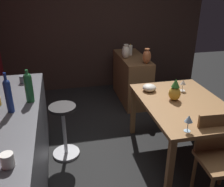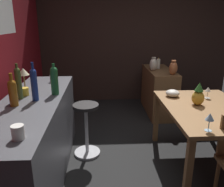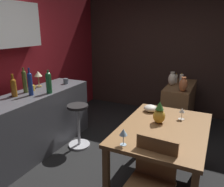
{
  "view_description": "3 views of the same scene",
  "coord_description": "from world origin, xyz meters",
  "px_view_note": "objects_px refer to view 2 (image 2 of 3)",
  "views": [
    {
      "loc": [
        -2.3,
        1.0,
        2.02
      ],
      "look_at": [
        0.41,
        0.41,
        0.76
      ],
      "focal_mm": 39.89,
      "sensor_mm": 36.0,
      "label": 1
    },
    {
      "loc": [
        -2.3,
        0.83,
        1.66
      ],
      "look_at": [
        0.52,
        0.68,
        0.77
      ],
      "focal_mm": 36.78,
      "sensor_mm": 36.0,
      "label": 2
    },
    {
      "loc": [
        -2.27,
        -0.84,
        1.82
      ],
      "look_at": [
        0.52,
        0.52,
        0.89
      ],
      "focal_mm": 35.7,
      "sensor_mm": 36.0,
      "label": 3
    }
  ],
  "objects_px": {
    "vase_ceramic_ivory": "(153,64)",
    "vase_copper": "(173,68)",
    "wine_bottle_cobalt": "(34,83)",
    "counter_lamp": "(24,74)",
    "wine_bottle_green": "(54,80)",
    "fruit_bowl": "(173,93)",
    "cup_mustard": "(25,92)",
    "wine_bottle_olive": "(18,82)",
    "cup_white": "(18,132)",
    "sideboard_cabinet": "(158,91)",
    "pillar_candle_short": "(152,64)",
    "wine_bottle_amber": "(13,92)",
    "dining_table": "(207,114)",
    "wine_glass_right": "(210,117)",
    "bar_stool": "(86,128)",
    "wine_glass_left": "(208,90)",
    "cup_slate": "(53,78)",
    "pineapple_centerpiece": "(198,95)",
    "pillar_candle_tall": "(158,64)"
  },
  "relations": [
    {
      "from": "pineapple_centerpiece",
      "to": "fruit_bowl",
      "type": "distance_m",
      "value": 0.37
    },
    {
      "from": "cup_mustard",
      "to": "vase_ceramic_ivory",
      "type": "bearing_deg",
      "value": -47.99
    },
    {
      "from": "sideboard_cabinet",
      "to": "counter_lamp",
      "type": "bearing_deg",
      "value": 126.6
    },
    {
      "from": "pineapple_centerpiece",
      "to": "dining_table",
      "type": "bearing_deg",
      "value": -136.47
    },
    {
      "from": "sideboard_cabinet",
      "to": "pillar_candle_tall",
      "type": "relative_size",
      "value": 5.44
    },
    {
      "from": "sideboard_cabinet",
      "to": "cup_white",
      "type": "height_order",
      "value": "cup_white"
    },
    {
      "from": "wine_bottle_cobalt",
      "to": "cup_mustard",
      "type": "height_order",
      "value": "wine_bottle_cobalt"
    },
    {
      "from": "wine_glass_left",
      "to": "wine_bottle_green",
      "type": "relative_size",
      "value": 0.43
    },
    {
      "from": "vase_copper",
      "to": "dining_table",
      "type": "bearing_deg",
      "value": -179.56
    },
    {
      "from": "dining_table",
      "to": "sideboard_cabinet",
      "type": "height_order",
      "value": "sideboard_cabinet"
    },
    {
      "from": "dining_table",
      "to": "cup_mustard",
      "type": "distance_m",
      "value": 2.03
    },
    {
      "from": "wine_glass_right",
      "to": "counter_lamp",
      "type": "bearing_deg",
      "value": 65.61
    },
    {
      "from": "wine_bottle_amber",
      "to": "counter_lamp",
      "type": "height_order",
      "value": "wine_bottle_amber"
    },
    {
      "from": "wine_bottle_olive",
      "to": "pillar_candle_short",
      "type": "height_order",
      "value": "wine_bottle_olive"
    },
    {
      "from": "wine_bottle_amber",
      "to": "wine_bottle_olive",
      "type": "distance_m",
      "value": 0.21
    },
    {
      "from": "wine_bottle_amber",
      "to": "cup_slate",
      "type": "distance_m",
      "value": 0.91
    },
    {
      "from": "cup_mustard",
      "to": "pillar_candle_short",
      "type": "bearing_deg",
      "value": -44.94
    },
    {
      "from": "wine_bottle_olive",
      "to": "vase_ceramic_ivory",
      "type": "distance_m",
      "value": 2.44
    },
    {
      "from": "sideboard_cabinet",
      "to": "wine_bottle_green",
      "type": "distance_m",
      "value": 2.37
    },
    {
      "from": "dining_table",
      "to": "fruit_bowl",
      "type": "bearing_deg",
      "value": 34.83
    },
    {
      "from": "wine_bottle_amber",
      "to": "wine_bottle_olive",
      "type": "bearing_deg",
      "value": 3.56
    },
    {
      "from": "wine_bottle_cobalt",
      "to": "vase_ceramic_ivory",
      "type": "height_order",
      "value": "wine_bottle_cobalt"
    },
    {
      "from": "fruit_bowl",
      "to": "vase_copper",
      "type": "relative_size",
      "value": 0.73
    },
    {
      "from": "wine_glass_right",
      "to": "wine_bottle_cobalt",
      "type": "relative_size",
      "value": 0.43
    },
    {
      "from": "wine_glass_left",
      "to": "vase_copper",
      "type": "relative_size",
      "value": 0.6
    },
    {
      "from": "wine_bottle_amber",
      "to": "cup_white",
      "type": "xyz_separation_m",
      "value": [
        -0.65,
        -0.25,
        -0.09
      ]
    },
    {
      "from": "wine_bottle_amber",
      "to": "pillar_candle_short",
      "type": "xyz_separation_m",
      "value": [
        2.1,
        -1.78,
        -0.14
      ]
    },
    {
      "from": "wine_bottle_green",
      "to": "vase_copper",
      "type": "distance_m",
      "value": 2.07
    },
    {
      "from": "dining_table",
      "to": "wine_bottle_olive",
      "type": "bearing_deg",
      "value": 91.72
    },
    {
      "from": "wine_bottle_green",
      "to": "cup_mustard",
      "type": "height_order",
      "value": "wine_bottle_green"
    },
    {
      "from": "vase_ceramic_ivory",
      "to": "vase_copper",
      "type": "xyz_separation_m",
      "value": [
        -0.35,
        -0.25,
        -0.0
      ]
    },
    {
      "from": "dining_table",
      "to": "wine_glass_left",
      "type": "xyz_separation_m",
      "value": [
        0.32,
        -0.13,
        0.19
      ]
    },
    {
      "from": "wine_bottle_olive",
      "to": "cup_white",
      "type": "xyz_separation_m",
      "value": [
        -0.86,
        -0.27,
        -0.13
      ]
    },
    {
      "from": "sideboard_cabinet",
      "to": "wine_bottle_olive",
      "type": "height_order",
      "value": "wine_bottle_olive"
    },
    {
      "from": "vase_copper",
      "to": "cup_white",
      "type": "bearing_deg",
      "value": 141.54
    },
    {
      "from": "cup_slate",
      "to": "pillar_candle_short",
      "type": "xyz_separation_m",
      "value": [
        1.22,
        -1.58,
        -0.05
      ]
    },
    {
      "from": "wine_bottle_cobalt",
      "to": "counter_lamp",
      "type": "height_order",
      "value": "wine_bottle_cobalt"
    },
    {
      "from": "fruit_bowl",
      "to": "cup_mustard",
      "type": "height_order",
      "value": "cup_mustard"
    },
    {
      "from": "pillar_candle_short",
      "to": "vase_ceramic_ivory",
      "type": "height_order",
      "value": "vase_ceramic_ivory"
    },
    {
      "from": "dining_table",
      "to": "counter_lamp",
      "type": "height_order",
      "value": "counter_lamp"
    },
    {
      "from": "dining_table",
      "to": "cup_slate",
      "type": "relative_size",
      "value": 11.57
    },
    {
      "from": "dining_table",
      "to": "wine_bottle_amber",
      "type": "relative_size",
      "value": 4.23
    },
    {
      "from": "bar_stool",
      "to": "wine_glass_left",
      "type": "height_order",
      "value": "wine_glass_left"
    },
    {
      "from": "wine_bottle_cobalt",
      "to": "cup_mustard",
      "type": "distance_m",
      "value": 0.27
    },
    {
      "from": "pineapple_centerpiece",
      "to": "wine_bottle_cobalt",
      "type": "height_order",
      "value": "wine_bottle_cobalt"
    },
    {
      "from": "wine_glass_right",
      "to": "wine_bottle_olive",
      "type": "xyz_separation_m",
      "value": [
        0.5,
        1.76,
        0.21
      ]
    },
    {
      "from": "wine_bottle_olive",
      "to": "pillar_candle_short",
      "type": "distance_m",
      "value": 2.61
    },
    {
      "from": "bar_stool",
      "to": "pillar_candle_short",
      "type": "xyz_separation_m",
      "value": [
        1.52,
        -1.15,
        0.53
      ]
    },
    {
      "from": "cup_mustard",
      "to": "wine_bottle_amber",
      "type": "bearing_deg",
      "value": -179.89
    },
    {
      "from": "wine_bottle_green",
      "to": "vase_ceramic_ivory",
      "type": "bearing_deg",
      "value": -42.54
    }
  ]
}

